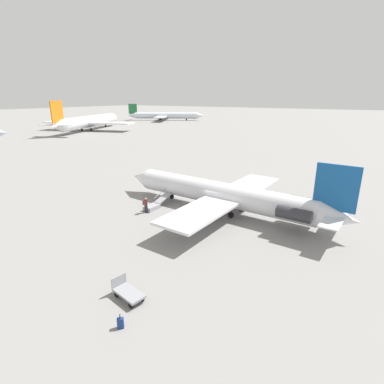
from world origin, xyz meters
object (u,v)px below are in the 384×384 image
Objects in this scene: airplane_taxiing_distant at (165,115)px; suitcase at (120,323)px; luggage_cart at (128,292)px; passenger at (146,204)px; airplane_far_right at (89,121)px; airplane_main at (227,195)px; boarding_stairs at (154,205)px.

airplane_taxiing_distant reaches higher than suitcase.
passenger is at bearing -43.07° from luggage_cart.
airplane_main is at bearing -141.55° from airplane_far_right.
suitcase is at bearing -149.54° from airplane_far_right.
airplane_taxiing_distant is at bearing -42.95° from luggage_cart.
airplane_taxiing_distant reaches higher than boarding_stairs.
airplane_main is 93.61m from airplane_far_right.
passenger is (-73.00, 52.86, -2.27)m from airplane_far_right.
passenger is at bearing 36.66° from airplane_main.
airplane_far_right is 18.71× the size of luggage_cart.
airplane_far_right reaches higher than airplane_taxiing_distant.
airplane_far_right is at bearing 57.78° from boarding_stairs.
airplane_taxiing_distant is 15.74× the size of luggage_cart.
passenger reaches higher than luggage_cart.
passenger is at bearing -82.98° from airplane_taxiing_distant.
airplane_taxiing_distant reaches higher than passenger.
airplane_taxiing_distant is at bearing 39.72° from boarding_stairs.
airplane_taxiing_distant is (86.68, -102.46, 0.47)m from airplane_main.
suitcase is (-2.80, 18.94, -1.70)m from airplane_main.
airplane_main is 31.28× the size of suitcase.
airplane_main is 19.23m from suitcase.
luggage_cart is (-8.78, 13.38, 0.09)m from boarding_stairs.
airplane_taxiing_distant reaches higher than airplane_main.
airplane_far_right is (-6.27, 54.55, 0.78)m from airplane_taxiing_distant.
boarding_stairs reaches higher than luggage_cart.
airplane_taxiing_distant is 0.84× the size of airplane_far_right.
passenger is (-0.05, 1.50, 0.63)m from boarding_stairs.
boarding_stairs is 1.62m from passenger.
luggage_cart is 2.59m from suitcase.
airplane_taxiing_distant is 21.39× the size of passenger.
airplane_far_right reaches higher than suitcase.
airplane_main is 6.77× the size of boarding_stairs.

